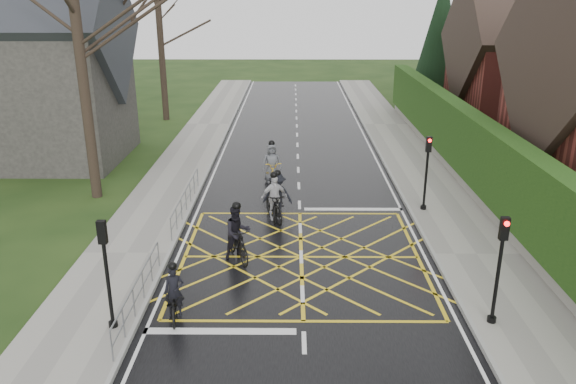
{
  "coord_description": "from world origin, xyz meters",
  "views": [
    {
      "loc": [
        -0.33,
        -17.39,
        8.59
      ],
      "look_at": [
        -0.48,
        3.01,
        1.3
      ],
      "focal_mm": 35.0,
      "sensor_mm": 36.0,
      "label": 1
    }
  ],
  "objects_px": {
    "cyclist_mid": "(278,200)",
    "cyclist_rear": "(174,300)",
    "cyclist_back": "(237,238)",
    "cyclist_lead": "(272,168)",
    "cyclist_front": "(274,202)"
  },
  "relations": [
    {
      "from": "cyclist_back",
      "to": "cyclist_rear",
      "type": "bearing_deg",
      "value": -135.97
    },
    {
      "from": "cyclist_rear",
      "to": "cyclist_mid",
      "type": "bearing_deg",
      "value": 60.0
    },
    {
      "from": "cyclist_back",
      "to": "cyclist_lead",
      "type": "xyz_separation_m",
      "value": [
        0.88,
        8.17,
        -0.06
      ]
    },
    {
      "from": "cyclist_rear",
      "to": "cyclist_front",
      "type": "relative_size",
      "value": 0.86
    },
    {
      "from": "cyclist_front",
      "to": "cyclist_lead",
      "type": "bearing_deg",
      "value": 73.45
    },
    {
      "from": "cyclist_back",
      "to": "cyclist_lead",
      "type": "height_order",
      "value": "same"
    },
    {
      "from": "cyclist_lead",
      "to": "cyclist_mid",
      "type": "bearing_deg",
      "value": -94.94
    },
    {
      "from": "cyclist_lead",
      "to": "cyclist_front",
      "type": "bearing_deg",
      "value": -96.89
    },
    {
      "from": "cyclist_mid",
      "to": "cyclist_rear",
      "type": "bearing_deg",
      "value": -104.15
    },
    {
      "from": "cyclist_back",
      "to": "cyclist_mid",
      "type": "distance_m",
      "value": 4.01
    },
    {
      "from": "cyclist_rear",
      "to": "cyclist_lead",
      "type": "distance_m",
      "value": 12.05
    },
    {
      "from": "cyclist_back",
      "to": "cyclist_front",
      "type": "height_order",
      "value": "cyclist_back"
    },
    {
      "from": "cyclist_rear",
      "to": "cyclist_lead",
      "type": "bearing_deg",
      "value": 68.79
    },
    {
      "from": "cyclist_mid",
      "to": "cyclist_front",
      "type": "bearing_deg",
      "value": -107.46
    },
    {
      "from": "cyclist_mid",
      "to": "cyclist_lead",
      "type": "height_order",
      "value": "cyclist_lead"
    }
  ]
}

